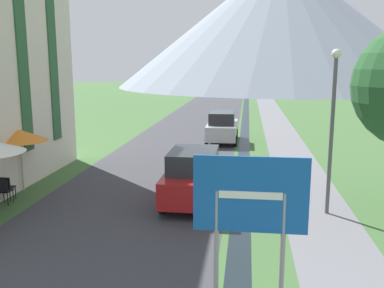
{
  "coord_description": "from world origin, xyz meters",
  "views": [
    {
      "loc": [
        1.31,
        -2.98,
        4.64
      ],
      "look_at": [
        -0.37,
        10.0,
        2.15
      ],
      "focal_mm": 40.0,
      "sensor_mm": 36.0,
      "label": 1
    }
  ],
  "objects_px": {
    "cafe_chair_far_right": "(6,186)",
    "cafe_umbrella_rear_orange": "(20,135)",
    "road_sign": "(250,208)",
    "parked_car_far": "(222,127)",
    "streetlamp": "(332,118)",
    "cafe_chair_far_left": "(4,190)",
    "parked_car_near": "(194,176)"
  },
  "relations": [
    {
      "from": "road_sign",
      "to": "parked_car_far",
      "type": "relative_size",
      "value": 0.74
    },
    {
      "from": "cafe_chair_far_right",
      "to": "parked_car_far",
      "type": "bearing_deg",
      "value": 60.94
    },
    {
      "from": "cafe_chair_far_right",
      "to": "streetlamp",
      "type": "distance_m",
      "value": 10.9
    },
    {
      "from": "streetlamp",
      "to": "road_sign",
      "type": "bearing_deg",
      "value": -113.59
    },
    {
      "from": "cafe_chair_far_right",
      "to": "cafe_umbrella_rear_orange",
      "type": "bearing_deg",
      "value": 93.0
    },
    {
      "from": "cafe_chair_far_left",
      "to": "streetlamp",
      "type": "distance_m",
      "value": 10.79
    },
    {
      "from": "parked_car_far",
      "to": "road_sign",
      "type": "bearing_deg",
      "value": -84.98
    },
    {
      "from": "parked_car_near",
      "to": "streetlamp",
      "type": "distance_m",
      "value": 4.78
    },
    {
      "from": "road_sign",
      "to": "streetlamp",
      "type": "bearing_deg",
      "value": 66.41
    },
    {
      "from": "cafe_umbrella_rear_orange",
      "to": "streetlamp",
      "type": "distance_m",
      "value": 10.78
    },
    {
      "from": "road_sign",
      "to": "cafe_umbrella_rear_orange",
      "type": "relative_size",
      "value": 1.31
    },
    {
      "from": "cafe_chair_far_left",
      "to": "parked_car_far",
      "type": "bearing_deg",
      "value": 67.9
    },
    {
      "from": "parked_car_near",
      "to": "cafe_chair_far_left",
      "type": "bearing_deg",
      "value": -170.11
    },
    {
      "from": "road_sign",
      "to": "streetlamp",
      "type": "xyz_separation_m",
      "value": [
        2.46,
        5.63,
        0.99
      ]
    },
    {
      "from": "parked_car_near",
      "to": "cafe_umbrella_rear_orange",
      "type": "relative_size",
      "value": 1.75
    },
    {
      "from": "road_sign",
      "to": "cafe_umbrella_rear_orange",
      "type": "bearing_deg",
      "value": 140.83
    },
    {
      "from": "parked_car_far",
      "to": "cafe_chair_far_left",
      "type": "distance_m",
      "value": 13.95
    },
    {
      "from": "cafe_chair_far_right",
      "to": "streetlamp",
      "type": "relative_size",
      "value": 0.17
    },
    {
      "from": "parked_car_far",
      "to": "streetlamp",
      "type": "xyz_separation_m",
      "value": [
        3.99,
        -11.81,
        2.09
      ]
    },
    {
      "from": "parked_car_near",
      "to": "parked_car_far",
      "type": "bearing_deg",
      "value": 88.58
    },
    {
      "from": "cafe_chair_far_left",
      "to": "cafe_chair_far_right",
      "type": "xyz_separation_m",
      "value": [
        -0.13,
        0.37,
        0.0
      ]
    },
    {
      "from": "parked_car_near",
      "to": "cafe_chair_far_left",
      "type": "relative_size",
      "value": 4.69
    },
    {
      "from": "cafe_chair_far_right",
      "to": "streetlamp",
      "type": "bearing_deg",
      "value": 0.74
    },
    {
      "from": "parked_car_far",
      "to": "parked_car_near",
      "type": "bearing_deg",
      "value": -91.42
    },
    {
      "from": "road_sign",
      "to": "cafe_chair_far_right",
      "type": "height_order",
      "value": "road_sign"
    },
    {
      "from": "streetlamp",
      "to": "parked_car_near",
      "type": "bearing_deg",
      "value": 172.53
    },
    {
      "from": "cafe_chair_far_right",
      "to": "streetlamp",
      "type": "xyz_separation_m",
      "value": [
        10.62,
        0.15,
        2.49
      ]
    },
    {
      "from": "road_sign",
      "to": "cafe_chair_far_left",
      "type": "height_order",
      "value": "road_sign"
    },
    {
      "from": "road_sign",
      "to": "cafe_chair_far_left",
      "type": "distance_m",
      "value": 9.63
    },
    {
      "from": "road_sign",
      "to": "cafe_chair_far_left",
      "type": "bearing_deg",
      "value": 147.57
    },
    {
      "from": "parked_car_far",
      "to": "streetlamp",
      "type": "distance_m",
      "value": 12.64
    },
    {
      "from": "road_sign",
      "to": "cafe_chair_far_right",
      "type": "xyz_separation_m",
      "value": [
        -8.16,
        5.47,
        -1.5
      ]
    }
  ]
}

